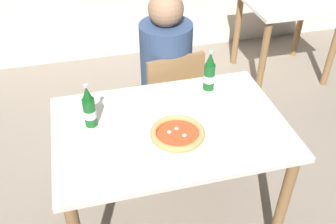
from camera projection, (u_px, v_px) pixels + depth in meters
ground_plane at (170, 216)px, 2.43m from camera, size 8.00×8.00×0.00m
dining_table_main at (170, 142)px, 2.04m from camera, size 1.20×0.80×0.75m
chair_behind_table at (169, 97)px, 2.63m from camera, size 0.45×0.45×0.85m
diner_seated at (166, 81)px, 2.61m from camera, size 0.34×0.34×1.21m
dining_table_background at (288, 17)px, 3.43m from camera, size 0.80×0.70×0.75m
pizza_margherita_near at (177, 134)px, 1.89m from camera, size 0.29×0.29×0.04m
beer_bottle_left at (209, 73)px, 2.18m from camera, size 0.07×0.07×0.25m
beer_bottle_center at (89, 108)px, 1.91m from camera, size 0.07×0.07×0.25m
napkin_with_cutlery at (130, 166)px, 1.74m from camera, size 0.21×0.21×0.01m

